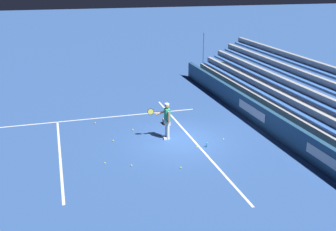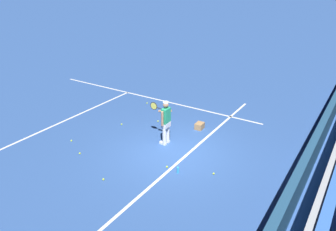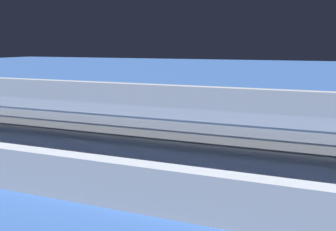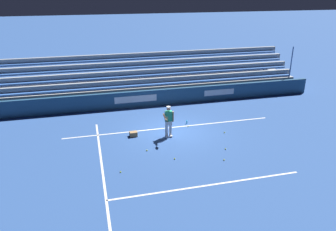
{
  "view_description": "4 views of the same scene",
  "coord_description": "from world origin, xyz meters",
  "px_view_note": "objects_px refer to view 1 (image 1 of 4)",
  "views": [
    {
      "loc": [
        -15.93,
        5.34,
        7.19
      ],
      "look_at": [
        0.16,
        0.63,
        1.22
      ],
      "focal_mm": 42.0,
      "sensor_mm": 36.0,
      "label": 1
    },
    {
      "loc": [
        -8.84,
        -5.44,
        6.05
      ],
      "look_at": [
        0.59,
        0.62,
        1.1
      ],
      "focal_mm": 35.0,
      "sensor_mm": 36.0,
      "label": 2
    },
    {
      "loc": [
        5.93,
        -15.5,
        3.73
      ],
      "look_at": [
        -0.61,
        0.14,
        0.65
      ],
      "focal_mm": 42.0,
      "sensor_mm": 36.0,
      "label": 3
    },
    {
      "loc": [
        4.39,
        16.07,
        7.59
      ],
      "look_at": [
        0.48,
        0.73,
        1.27
      ],
      "focal_mm": 35.0,
      "sensor_mm": 36.0,
      "label": 4
    }
  ],
  "objects_px": {
    "tennis_ball_near_player": "(181,168)",
    "water_bottle": "(207,145)",
    "tennis_ball_toward_net": "(197,147)",
    "tennis_ball_midcourt": "(95,123)",
    "tennis_ball_by_box": "(105,163)",
    "tennis_player": "(167,120)",
    "ball_box_cardboard": "(166,122)",
    "tennis_ball_on_baseline": "(113,141)",
    "tennis_ball_far_left": "(131,165)",
    "tennis_ball_far_right": "(133,130)",
    "tennis_ball_stray_back": "(223,139)"
  },
  "relations": [
    {
      "from": "tennis_ball_near_player",
      "to": "water_bottle",
      "type": "distance_m",
      "value": 2.4
    },
    {
      "from": "tennis_ball_toward_net",
      "to": "tennis_ball_midcourt",
      "type": "bearing_deg",
      "value": 42.6
    },
    {
      "from": "tennis_ball_by_box",
      "to": "tennis_player",
      "type": "bearing_deg",
      "value": -59.43
    },
    {
      "from": "ball_box_cardboard",
      "to": "tennis_ball_by_box",
      "type": "xyz_separation_m",
      "value": [
        -3.68,
        3.66,
        -0.1
      ]
    },
    {
      "from": "tennis_ball_on_baseline",
      "to": "tennis_ball_toward_net",
      "type": "distance_m",
      "value": 3.87
    },
    {
      "from": "tennis_ball_by_box",
      "to": "tennis_ball_far_left",
      "type": "relative_size",
      "value": 1.0
    },
    {
      "from": "ball_box_cardboard",
      "to": "water_bottle",
      "type": "relative_size",
      "value": 1.82
    },
    {
      "from": "tennis_player",
      "to": "tennis_ball_far_right",
      "type": "bearing_deg",
      "value": 42.82
    },
    {
      "from": "tennis_ball_far_right",
      "to": "tennis_ball_by_box",
      "type": "xyz_separation_m",
      "value": [
        -3.3,
        1.81,
        0.0
      ]
    },
    {
      "from": "tennis_ball_stray_back",
      "to": "water_bottle",
      "type": "height_order",
      "value": "water_bottle"
    },
    {
      "from": "tennis_player",
      "to": "tennis_ball_midcourt",
      "type": "bearing_deg",
      "value": 45.81
    },
    {
      "from": "ball_box_cardboard",
      "to": "tennis_ball_midcourt",
      "type": "relative_size",
      "value": 6.06
    },
    {
      "from": "tennis_player",
      "to": "tennis_ball_by_box",
      "type": "bearing_deg",
      "value": 120.57
    },
    {
      "from": "tennis_ball_on_baseline",
      "to": "tennis_ball_toward_net",
      "type": "bearing_deg",
      "value": -116.9
    },
    {
      "from": "tennis_ball_far_right",
      "to": "tennis_ball_stray_back",
      "type": "distance_m",
      "value": 4.49
    },
    {
      "from": "tennis_ball_midcourt",
      "to": "water_bottle",
      "type": "distance_m",
      "value": 6.28
    },
    {
      "from": "ball_box_cardboard",
      "to": "tennis_ball_midcourt",
      "type": "xyz_separation_m",
      "value": [
        1.11,
        3.52,
        -0.1
      ]
    },
    {
      "from": "tennis_ball_far_left",
      "to": "tennis_ball_midcourt",
      "type": "bearing_deg",
      "value": 9.2
    },
    {
      "from": "tennis_ball_on_baseline",
      "to": "tennis_ball_far_right",
      "type": "relative_size",
      "value": 1.0
    },
    {
      "from": "tennis_ball_midcourt",
      "to": "tennis_ball_toward_net",
      "type": "xyz_separation_m",
      "value": [
        -4.34,
        -3.99,
        0.0
      ]
    },
    {
      "from": "tennis_ball_far_right",
      "to": "tennis_ball_near_player",
      "type": "distance_m",
      "value": 4.66
    },
    {
      "from": "tennis_ball_on_baseline",
      "to": "water_bottle",
      "type": "relative_size",
      "value": 0.3
    },
    {
      "from": "tennis_player",
      "to": "tennis_ball_near_player",
      "type": "bearing_deg",
      "value": 174.11
    },
    {
      "from": "tennis_ball_toward_net",
      "to": "tennis_ball_by_box",
      "type": "bearing_deg",
      "value": 96.16
    },
    {
      "from": "tennis_player",
      "to": "tennis_ball_by_box",
      "type": "height_order",
      "value": "tennis_player"
    },
    {
      "from": "tennis_ball_toward_net",
      "to": "ball_box_cardboard",
      "type": "bearing_deg",
      "value": 8.25
    },
    {
      "from": "ball_box_cardboard",
      "to": "tennis_ball_by_box",
      "type": "distance_m",
      "value": 5.19
    },
    {
      "from": "tennis_ball_stray_back",
      "to": "tennis_ball_on_baseline",
      "type": "bearing_deg",
      "value": 75.6
    },
    {
      "from": "tennis_ball_near_player",
      "to": "tennis_ball_toward_net",
      "type": "height_order",
      "value": "same"
    },
    {
      "from": "tennis_ball_on_baseline",
      "to": "tennis_ball_stray_back",
      "type": "height_order",
      "value": "same"
    },
    {
      "from": "ball_box_cardboard",
      "to": "tennis_ball_far_right",
      "type": "relative_size",
      "value": 6.06
    },
    {
      "from": "water_bottle",
      "to": "tennis_ball_midcourt",
      "type": "bearing_deg",
      "value": 45.31
    },
    {
      "from": "water_bottle",
      "to": "tennis_ball_far_left",
      "type": "bearing_deg",
      "value": 103.76
    },
    {
      "from": "tennis_ball_toward_net",
      "to": "tennis_ball_far_right",
      "type": "bearing_deg",
      "value": 39.05
    },
    {
      "from": "tennis_ball_toward_net",
      "to": "water_bottle",
      "type": "distance_m",
      "value": 0.48
    },
    {
      "from": "tennis_ball_on_baseline",
      "to": "water_bottle",
      "type": "bearing_deg",
      "value": -114.93
    },
    {
      "from": "tennis_ball_near_player",
      "to": "tennis_ball_far_left",
      "type": "height_order",
      "value": "same"
    },
    {
      "from": "tennis_player",
      "to": "tennis_ball_by_box",
      "type": "distance_m",
      "value": 3.76
    },
    {
      "from": "tennis_ball_toward_net",
      "to": "tennis_ball_on_baseline",
      "type": "bearing_deg",
      "value": 63.1
    },
    {
      "from": "tennis_ball_stray_back",
      "to": "tennis_ball_toward_net",
      "type": "xyz_separation_m",
      "value": [
        -0.48,
        1.49,
        0.0
      ]
    },
    {
      "from": "ball_box_cardboard",
      "to": "tennis_ball_by_box",
      "type": "height_order",
      "value": "ball_box_cardboard"
    },
    {
      "from": "tennis_ball_near_player",
      "to": "tennis_ball_midcourt",
      "type": "bearing_deg",
      "value": 24.05
    },
    {
      "from": "tennis_player",
      "to": "tennis_ball_toward_net",
      "type": "distance_m",
      "value": 1.92
    },
    {
      "from": "tennis_ball_stray_back",
      "to": "ball_box_cardboard",
      "type": "bearing_deg",
      "value": 35.47
    },
    {
      "from": "tennis_ball_stray_back",
      "to": "tennis_ball_far_left",
      "type": "bearing_deg",
      "value": 107.22
    },
    {
      "from": "tennis_ball_on_baseline",
      "to": "tennis_ball_by_box",
      "type": "xyz_separation_m",
      "value": [
        -2.2,
        0.68,
        0.0
      ]
    },
    {
      "from": "tennis_ball_on_baseline",
      "to": "tennis_ball_by_box",
      "type": "distance_m",
      "value": 2.3
    },
    {
      "from": "tennis_ball_stray_back",
      "to": "water_bottle",
      "type": "xyz_separation_m",
      "value": [
        -0.55,
        1.03,
        0.08
      ]
    },
    {
      "from": "tennis_ball_by_box",
      "to": "tennis_ball_far_left",
      "type": "height_order",
      "value": "same"
    },
    {
      "from": "tennis_player",
      "to": "tennis_ball_stray_back",
      "type": "height_order",
      "value": "tennis_player"
    }
  ]
}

